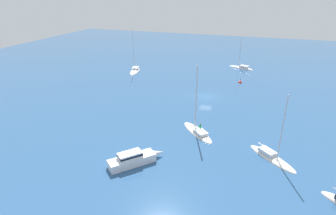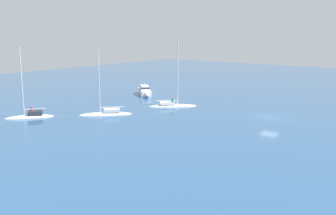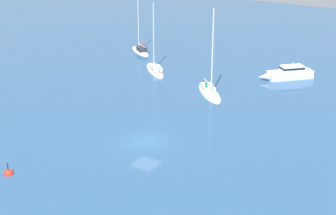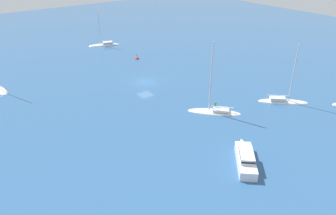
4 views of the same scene
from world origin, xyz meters
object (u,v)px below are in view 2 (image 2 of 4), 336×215
Objects in this scene: yacht at (172,105)px; yacht_3 at (106,114)px; motor_cruiser at (145,91)px; yacht_1 at (30,116)px.

yacht_3 is at bearing -153.24° from yacht.
yacht_3 is 1.47× the size of motor_cruiser.
yacht_1 is at bearing 1.08° from yacht_3.
motor_cruiser is (-25.08, 0.03, 0.57)m from yacht_1.
yacht is 1.06× the size of yacht_1.
yacht reaches higher than yacht_1.
motor_cruiser is at bearing -145.38° from yacht_1.
yacht_3 is (-8.08, 7.16, -0.04)m from yacht_1.
yacht is 1.13× the size of yacht_3.
yacht is 22.18m from yacht_1.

